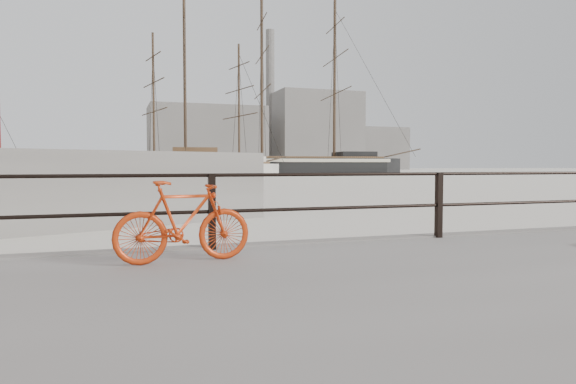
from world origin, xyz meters
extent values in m
plane|color=white|center=(0.00, 0.00, 0.00)|extent=(400.00, 400.00, 0.00)
imported|color=#BE310C|center=(-3.97, -0.95, 0.82)|extent=(1.57, 0.35, 0.94)
cube|color=gray|center=(20.00, 140.00, 9.00)|extent=(32.00, 18.00, 18.00)
cube|color=gray|center=(55.00, 145.00, 12.00)|extent=(26.00, 20.00, 24.00)
cube|color=gray|center=(78.00, 150.00, 7.00)|extent=(20.00, 16.00, 14.00)
cylinder|color=gray|center=(42.00, 150.00, 22.00)|extent=(2.80, 2.80, 44.00)
camera|label=1|loc=(-4.69, -6.84, 1.46)|focal=32.00mm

